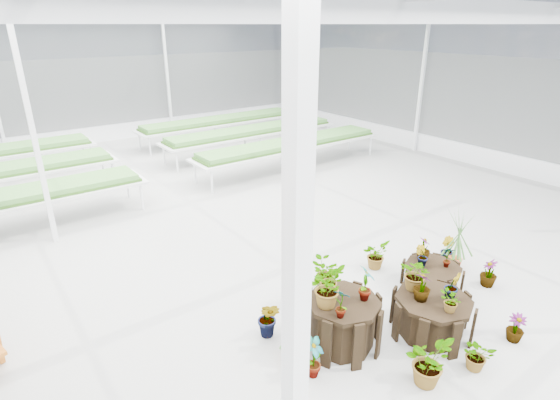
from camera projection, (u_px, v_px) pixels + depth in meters
ground_plane at (286, 277)px, 7.79m from camera, size 24.00×24.00×0.00m
greenhouse_shell at (287, 156)px, 6.95m from camera, size 18.00×24.00×4.50m
steel_frame at (287, 156)px, 6.95m from camera, size 18.00×24.00×4.50m
nursery_benches at (140, 161)px, 13.00m from camera, size 16.00×7.00×0.84m
plinth_tall at (342, 322)px, 6.05m from camera, size 1.38×1.38×0.72m
plinth_mid at (431, 316)px, 6.28m from camera, size 1.45×1.45×0.59m
plinth_low at (432, 277)px, 7.39m from camera, size 1.20×1.20×0.43m
nursery_plants at (388, 289)px, 6.53m from camera, size 4.34×3.21×1.30m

